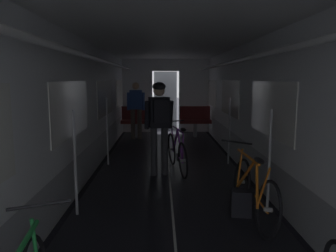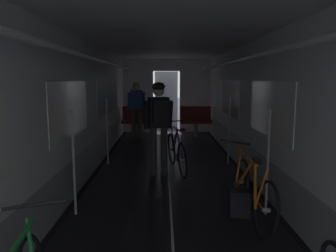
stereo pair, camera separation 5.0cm
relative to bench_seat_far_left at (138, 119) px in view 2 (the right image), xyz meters
name	(u,v)px [view 2 (the right image)]	position (x,y,z in m)	size (l,w,h in m)	color
train_car_shell	(169,84)	(0.90, -4.47, 1.13)	(3.14, 12.34, 2.57)	black
bench_seat_far_left	(138,119)	(0.00, 0.00, 0.00)	(0.98, 0.51, 0.95)	gray
bench_seat_far_right	(196,119)	(1.80, 0.00, 0.00)	(0.98, 0.51, 0.95)	gray
bicycle_orange	(251,191)	(1.92, -6.17, -0.19)	(0.45, 1.69, 0.96)	black
person_cyclist_aisle	(159,118)	(0.72, -4.18, 0.50)	(0.56, 0.44, 1.73)	#2D2D33
bicycle_purple_in_aisle	(177,152)	(1.06, -3.91, -0.18)	(0.45, 1.68, 0.94)	black
person_standing_near_bench	(137,107)	(0.00, -0.38, 0.41)	(0.53, 0.23, 1.69)	brown
backpack_on_floor	(240,203)	(1.80, -6.05, -0.40)	(0.26, 0.20, 0.34)	black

